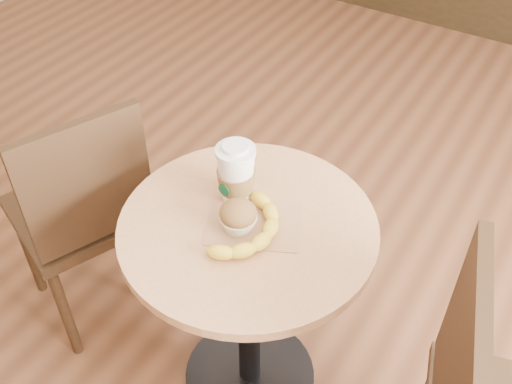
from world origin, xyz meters
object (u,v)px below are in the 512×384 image
Objects in this scene: coffee_cup at (236,175)px; banana at (252,230)px; cafe_table at (249,279)px; muffin at (238,217)px; chair_left at (84,211)px.

coffee_cup is 0.63× the size of banana.
banana is (0.03, -0.03, 0.25)m from cafe_table.
coffee_cup is 1.81× the size of muffin.
chair_left is at bearing -179.78° from muffin.
cafe_table is 4.23× the size of coffee_cup.
muffin is at bearing -105.40° from cafe_table.
coffee_cup is 0.16m from banana.
banana is (0.04, -0.00, -0.02)m from muffin.
banana reaches higher than cafe_table.
banana is at bearing -1.02° from muffin.
coffee_cup is at bearing 123.43° from chair_left.
muffin is (0.07, -0.10, -0.03)m from coffee_cup.
banana is (0.65, 0.00, 0.26)m from chair_left.
chair_left reaches higher than muffin.
coffee_cup reaches higher than cafe_table.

